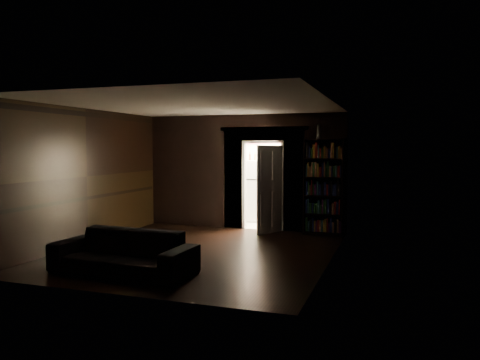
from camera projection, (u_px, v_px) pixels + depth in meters
The scene contains 9 objects.
ground at pixel (198, 252), 8.96m from camera, with size 5.50×5.50×0.00m, color black.
room_walls at pixel (218, 162), 9.86m from camera, with size 5.02×5.61×2.84m.
kitchen_alcove at pixel (274, 177), 12.37m from camera, with size 2.20×1.80×2.60m.
sofa at pixel (123, 246), 7.41m from camera, with size 2.30×1.00×0.89m, color black.
bookshelf at pixel (324, 187), 10.65m from camera, with size 0.90×0.32×2.20m, color black.
refrigerator at pixel (254, 191), 12.74m from camera, with size 0.74×0.68×1.65m, color white.
door at pixel (270, 189), 10.86m from camera, with size 0.85×0.05×2.05m, color white.
figurine at pixel (319, 131), 10.63m from camera, with size 0.11×0.11×0.32m, color silver.
bottles at pixel (253, 156), 12.71m from camera, with size 0.59×0.07×0.24m, color black.
Camera 1 is at (3.59, -8.12, 2.00)m, focal length 35.00 mm.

